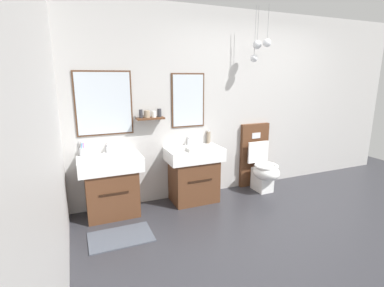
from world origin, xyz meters
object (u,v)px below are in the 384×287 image
Objects in this scene: toilet at (260,165)px; toothbrush_cup at (82,151)px; vanity_sink_right at (194,173)px; folded_hand_towel at (195,149)px; vanity_sink_left at (111,184)px; soap_dispenser at (208,137)px.

toothbrush_cup is (-2.52, 0.16, 0.45)m from toilet.
vanity_sink_right is at bearing -6.61° from toothbrush_cup.
toothbrush_cup reaches higher than folded_hand_towel.
toilet is (1.11, 0.00, -0.03)m from vanity_sink_right.
soap_dispenser reaches higher than vanity_sink_left.
vanity_sink_left is 1.00× the size of vanity_sink_right.
vanity_sink_left is 1.11m from vanity_sink_right.
vanity_sink_right is 1.48m from toothbrush_cup.
toilet is (2.23, 0.00, -0.03)m from vanity_sink_left.
toothbrush_cup reaches higher than vanity_sink_left.
soap_dispenser is (-0.80, 0.17, 0.48)m from toilet.
vanity_sink_left and vanity_sink_right have the same top height.
toilet is at bearing -3.64° from toothbrush_cup.
soap_dispenser reaches higher than vanity_sink_right.
vanity_sink_right is 0.57m from soap_dispenser.
soap_dispenser is 0.94× the size of folded_hand_towel.
toilet reaches higher than vanity_sink_left.
vanity_sink_left is 0.76× the size of toilet.
vanity_sink_left is 1.15m from folded_hand_towel.
toothbrush_cup is at bearing 176.36° from toilet.
soap_dispenser is (1.72, 0.01, 0.03)m from toothbrush_cup.
toilet is at bearing -12.03° from soap_dispenser.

